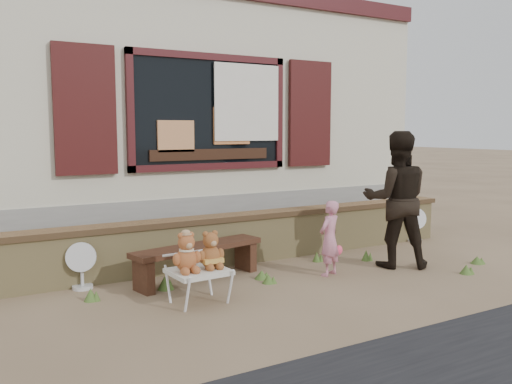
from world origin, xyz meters
TOP-DOWN VIEW (x-y plane):
  - ground at (0.00, 0.00)m, footprint 80.00×80.00m
  - shopfront at (0.00, 4.49)m, footprint 8.04×5.13m
  - brick_wall at (0.00, 1.00)m, footprint 7.10×0.36m
  - bench at (-0.88, 0.46)m, footprint 1.72×0.68m
  - folding_chair at (-1.22, -0.32)m, footprint 0.61×0.55m
  - teddy_bear_left at (-1.36, -0.33)m, footprint 0.32×0.28m
  - teddy_bear_right at (-1.08, -0.32)m, footprint 0.31×0.27m
  - child at (0.62, -0.14)m, footprint 0.40×0.33m
  - adult at (1.64, -0.22)m, footprint 1.09×1.03m
  - fan_left at (-2.16, 0.80)m, footprint 0.35×0.23m
  - fan_right at (3.08, 0.80)m, footprint 0.35×0.23m
  - grass_tufts at (0.31, -0.06)m, footprint 5.04×1.59m

SIDE VIEW (x-z plane):
  - ground at x=0.00m, z-range 0.00..0.00m
  - grass_tufts at x=0.31m, z-range -0.01..0.14m
  - fan_right at x=3.08m, z-range 0.00..0.54m
  - fan_left at x=-2.16m, z-range 0.00..0.54m
  - bench at x=-0.88m, z-range 0.10..0.53m
  - folding_chair at x=-1.22m, z-range 0.14..0.50m
  - brick_wall at x=0.00m, z-range 0.01..0.67m
  - child at x=0.62m, z-range 0.00..0.93m
  - teddy_bear_right at x=-1.08m, z-range 0.36..0.76m
  - teddy_bear_left at x=-1.36m, z-range 0.36..0.77m
  - adult at x=1.64m, z-range 0.00..1.78m
  - shopfront at x=0.00m, z-range 0.00..4.00m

